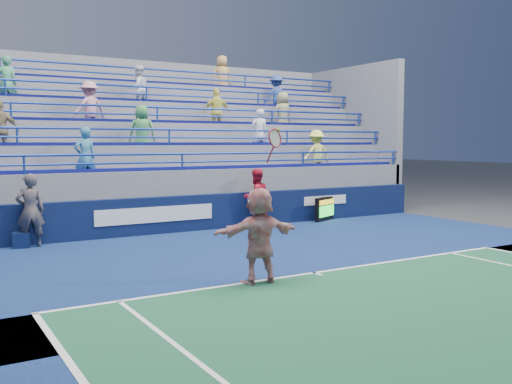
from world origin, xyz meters
TOP-DOWN VIEW (x-y plane):
  - ground at (0.00, 0.00)m, footprint 120.00×120.00m
  - sponsor_wall at (0.00, 6.50)m, footprint 18.00×0.32m
  - bleacher_stand at (-0.00, 10.27)m, footprint 18.00×5.60m
  - serve_speed_board at (5.07, 6.19)m, footprint 1.14×0.61m
  - judge_chair at (-4.70, 6.18)m, footprint 0.50×0.50m
  - tennis_player at (-1.39, -0.09)m, footprint 1.76×0.71m
  - line_judge at (-4.48, 6.12)m, footprint 0.71×0.48m
  - ball_girl at (2.31, 6.19)m, footprint 0.96×0.77m

SIDE VIEW (x-z plane):
  - ground at x=0.00m, z-range 0.00..0.00m
  - judge_chair at x=-4.70m, z-range -0.13..0.60m
  - serve_speed_board at x=5.07m, z-range 0.00..0.82m
  - sponsor_wall at x=0.00m, z-range 0.00..1.10m
  - ball_girl at x=2.31m, z-range 0.00..1.86m
  - tennis_player at x=-1.39m, z-range -0.56..2.42m
  - line_judge at x=-4.48m, z-range 0.00..1.91m
  - bleacher_stand at x=0.00m, z-range -1.52..4.61m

